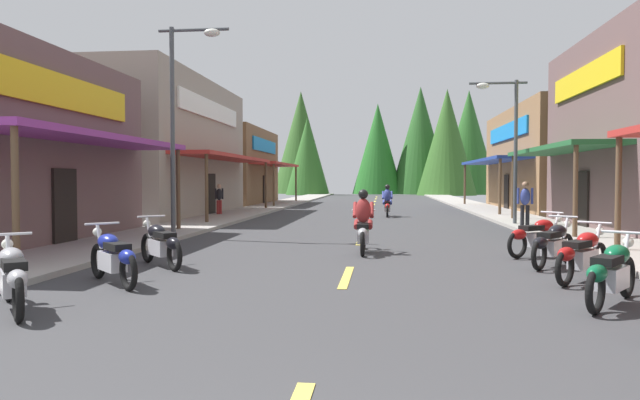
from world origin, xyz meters
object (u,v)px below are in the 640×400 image
at_px(rider_cruising_trailing, 387,203).
at_px(motorcycle_parked_left_0, 13,276).
at_px(streetlamp_left, 183,102).
at_px(pedestrian_browsing, 525,201).
at_px(motorcycle_parked_right_2, 582,254).
at_px(pedestrian_by_shop, 219,198).
at_px(motorcycle_parked_right_3, 553,243).
at_px(motorcycle_parked_right_1, 612,272).
at_px(rider_cruising_lead, 363,226).
at_px(motorcycle_parked_left_2, 161,243).
at_px(motorcycle_parked_right_4, 538,236).
at_px(motorcycle_parked_left_1, 113,256).
at_px(streetlamp_right, 506,130).

bearing_deg(rider_cruising_trailing, motorcycle_parked_left_0, 166.00).
xyz_separation_m(streetlamp_left, pedestrian_browsing, (11.20, 4.70, -3.15)).
distance_m(motorcycle_parked_right_2, pedestrian_by_shop, 20.24).
distance_m(pedestrian_by_shop, pedestrian_browsing, 14.28).
height_order(motorcycle_parked_right_3, rider_cruising_trailing, rider_cruising_trailing).
distance_m(streetlamp_left, pedestrian_browsing, 12.55).
height_order(motorcycle_parked_right_1, motorcycle_parked_right_3, same).
xyz_separation_m(rider_cruising_lead, pedestrian_by_shop, (-7.48, 13.13, 0.26)).
height_order(motorcycle_parked_left_0, motorcycle_parked_left_2, same).
bearing_deg(motorcycle_parked_right_3, motorcycle_parked_right_4, 32.76).
xyz_separation_m(streetlamp_left, motorcycle_parked_left_2, (1.49, -5.52, -3.67)).
relative_size(motorcycle_parked_right_3, motorcycle_parked_left_1, 1.12).
bearing_deg(rider_cruising_lead, streetlamp_left, 62.45).
height_order(motorcycle_parked_right_1, pedestrian_browsing, pedestrian_browsing).
relative_size(motorcycle_parked_left_1, pedestrian_by_shop, 1.00).
bearing_deg(rider_cruising_lead, rider_cruising_trailing, -3.76).
bearing_deg(motorcycle_parked_left_1, motorcycle_parked_right_4, -106.20).
xyz_separation_m(streetlamp_left, motorcycle_parked_left_1, (1.44, -7.53, -3.67)).
distance_m(motorcycle_parked_right_1, motorcycle_parked_left_1, 7.88).
height_order(motorcycle_parked_left_2, pedestrian_by_shop, pedestrian_by_shop).
relative_size(motorcycle_parked_right_3, motorcycle_parked_right_4, 1.03).
distance_m(motorcycle_parked_right_1, rider_cruising_lead, 6.68).
xyz_separation_m(motorcycle_parked_right_1, motorcycle_parked_right_2, (0.26, 2.00, 0.00)).
bearing_deg(rider_cruising_trailing, motorcycle_parked_right_4, -166.24).
bearing_deg(rider_cruising_lead, motorcycle_parked_right_1, -147.02).
relative_size(streetlamp_left, motorcycle_parked_left_0, 3.72).
xyz_separation_m(motorcycle_parked_left_1, pedestrian_by_shop, (-3.36, 17.87, 0.42)).
distance_m(motorcycle_parked_right_3, motorcycle_parked_left_0, 9.86).
relative_size(motorcycle_parked_left_1, rider_cruising_lead, 0.74).
xyz_separation_m(motorcycle_parked_right_2, motorcycle_parked_right_3, (-0.00, 1.72, 0.00)).
distance_m(motorcycle_parked_left_0, rider_cruising_trailing, 21.32).
relative_size(rider_cruising_lead, pedestrian_browsing, 1.23).
relative_size(motorcycle_parked_left_2, pedestrian_browsing, 0.95).
distance_m(motorcycle_parked_left_2, rider_cruising_lead, 4.91).
bearing_deg(motorcycle_parked_right_1, pedestrian_by_shop, 67.15).
relative_size(streetlamp_left, streetlamp_right, 1.14).
distance_m(motorcycle_parked_left_0, motorcycle_parked_left_1, 2.11).
bearing_deg(motorcycle_parked_left_2, motorcycle_parked_left_0, 130.93).
distance_m(motorcycle_parked_left_1, rider_cruising_trailing, 19.22).
height_order(motorcycle_parked_right_2, pedestrian_by_shop, pedestrian_by_shop).
height_order(motorcycle_parked_right_3, motorcycle_parked_left_2, same).
relative_size(rider_cruising_lead, rider_cruising_trailing, 1.00).
height_order(motorcycle_parked_left_2, rider_cruising_trailing, rider_cruising_trailing).
height_order(streetlamp_left, motorcycle_parked_right_2, streetlamp_left).
height_order(motorcycle_parked_left_0, motorcycle_parked_left_1, same).
bearing_deg(motorcycle_parked_left_2, streetlamp_right, -81.98).
relative_size(motorcycle_parked_right_2, rider_cruising_lead, 0.80).
distance_m(motorcycle_parked_left_0, pedestrian_by_shop, 20.16).
bearing_deg(motorcycle_parked_right_4, streetlamp_left, 124.00).
distance_m(motorcycle_parked_right_4, motorcycle_parked_left_0, 10.87).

